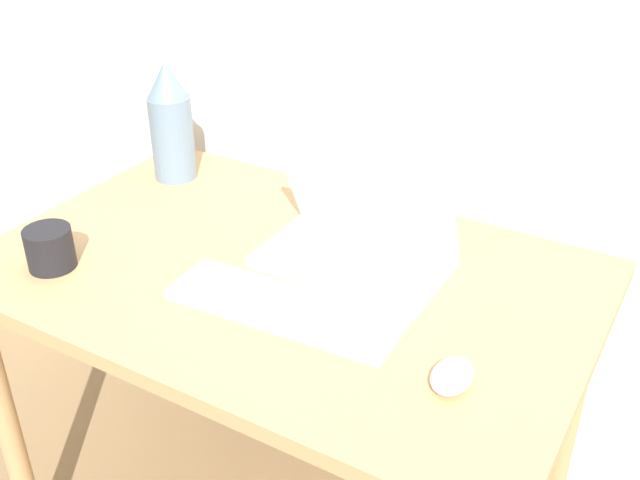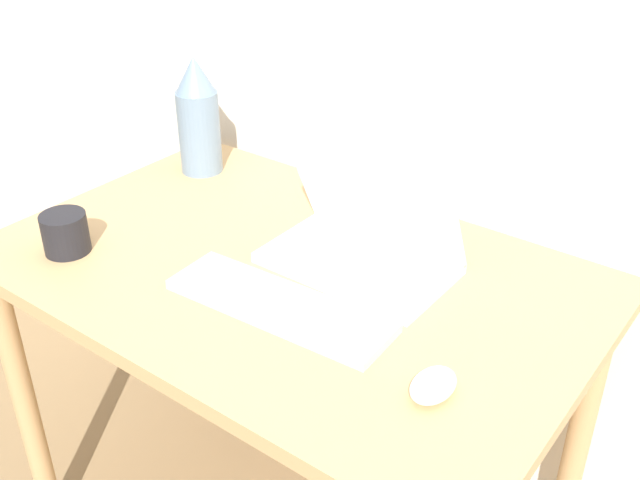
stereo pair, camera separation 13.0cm
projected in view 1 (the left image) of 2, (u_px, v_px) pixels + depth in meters
desk at (285, 314)px, 1.46m from camera, size 1.14×0.73×0.77m
laptop at (358, 240)px, 1.41m from camera, size 0.35×0.21×0.21m
keyboard at (284, 308)px, 1.28m from camera, size 0.42×0.15×0.02m
mouse at (452, 376)px, 1.12m from camera, size 0.06×0.09×0.03m
vase at (171, 122)px, 1.70m from camera, size 0.10×0.10×0.28m
mug at (50, 248)px, 1.40m from camera, size 0.09×0.09×0.08m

